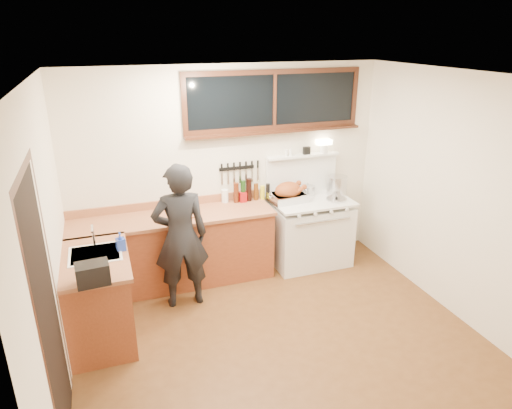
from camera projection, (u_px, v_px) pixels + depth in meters
name	position (u px, v px, depth m)	size (l,w,h in m)	color
ground_plane	(279.00, 337.00, 4.71)	(4.00, 3.50, 0.02)	#553116
room_shell	(282.00, 185.00, 4.12)	(4.10, 3.60, 2.65)	#EFE5CF
counter_back	(174.00, 249.00, 5.58)	(2.44, 0.64, 1.00)	brown
counter_left	(99.00, 298.00, 4.57)	(0.64, 1.09, 0.90)	brown
sink_unit	(96.00, 259.00, 4.50)	(0.50, 0.45, 0.37)	white
vintage_stove	(309.00, 229.00, 6.09)	(1.02, 0.74, 1.61)	white
back_window	(275.00, 107.00, 5.67)	(2.32, 0.13, 0.77)	black
left_doorway	(49.00, 314.00, 3.22)	(0.02, 1.04, 2.17)	black
knife_strip	(238.00, 169.00, 5.80)	(0.52, 0.03, 0.28)	black
man	(181.00, 237.00, 5.01)	(0.62, 0.42, 1.67)	black
soap_bottle	(121.00, 242.00, 4.53)	(0.10, 0.10, 0.19)	#233FB0
toaster	(93.00, 274.00, 3.93)	(0.29, 0.21, 0.19)	black
cutting_board	(185.00, 211.00, 5.43)	(0.40, 0.32, 0.13)	#9F603F
roast_turkey	(288.00, 193.00, 5.85)	(0.50, 0.38, 0.25)	silver
stockpot	(337.00, 185.00, 6.08)	(0.35, 0.35, 0.25)	silver
saucepan	(309.00, 190.00, 6.09)	(0.20, 0.29, 0.12)	silver
pot_lid	(336.00, 199.00, 5.91)	(0.35, 0.35, 0.04)	silver
coffee_tin	(243.00, 197.00, 5.82)	(0.09, 0.07, 0.13)	maroon
pitcher	(225.00, 196.00, 5.81)	(0.11, 0.11, 0.17)	white
bottle_cluster	(249.00, 191.00, 5.85)	(0.49, 0.07, 0.30)	black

